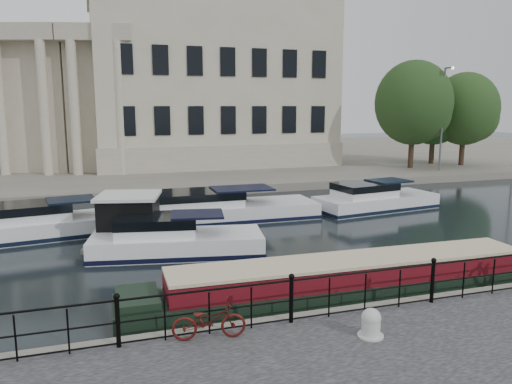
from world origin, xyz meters
The scene contains 11 objects.
ground_plane centered at (0.00, 0.00, 0.00)m, with size 160.00×160.00×0.00m, color black.
far_bank centered at (0.00, 39.00, 0.28)m, with size 120.00×42.00×0.55m, color #6B665B.
railing centered at (0.00, -2.25, 1.20)m, with size 24.14×0.14×1.22m.
civic_building centered at (-1.00, 34.71, 7.04)m, with size 53.55×31.84×16.85m.
lamp_posts centered at (26.00, 20.70, 4.80)m, with size 8.24×1.55×8.07m.
bicycle centered at (-2.06, -2.48, 0.98)m, with size 0.57×1.64×0.86m, color #470F0C.
mooring_bollard centered at (1.43, -3.50, 0.86)m, with size 0.59×0.59×0.66m.
narrowboat centered at (2.90, 0.00, 0.37)m, with size 13.95×2.21×1.51m.
harbour_hut centered at (-3.04, 7.95, 0.95)m, with size 3.88×3.48×2.20m.
cabin_cruisers centered at (1.07, 9.98, 0.37)m, with size 23.86×8.59×1.99m.
trees centered at (23.73, 23.34, 5.37)m, with size 11.43×7.96×8.83m.
Camera 1 is at (-4.29, -12.70, 5.68)m, focal length 35.00 mm.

